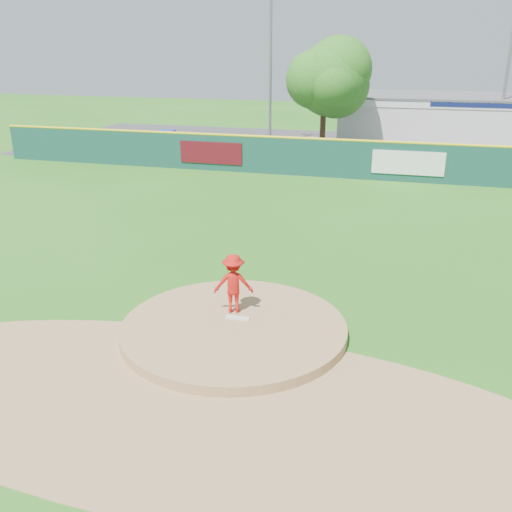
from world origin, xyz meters
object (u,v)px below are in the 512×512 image
(van, at_px, (315,151))
(light_pole_right, at_px, (508,63))
(pool_building_grp, at_px, (450,119))
(deciduous_tree, at_px, (325,80))
(light_pole_left, at_px, (271,54))
(playground_slide, at_px, (166,142))
(pitcher, at_px, (233,283))

(van, xyz_separation_m, light_pole_right, (10.82, 7.53, 4.78))
(pool_building_grp, distance_m, deciduous_tree, 11.01)
(pool_building_grp, height_order, light_pole_left, light_pole_left)
(light_pole_left, bearing_deg, playground_slide, -141.93)
(playground_slide, bearing_deg, deciduous_tree, 14.48)
(pool_building_grp, distance_m, light_pole_right, 5.75)
(pitcher, distance_m, playground_slide, 24.67)
(van, xyz_separation_m, playground_slide, (-9.96, 1.00, -0.04))
(deciduous_tree, distance_m, light_pole_right, 11.75)
(playground_slide, relative_size, light_pole_right, 0.26)
(playground_slide, height_order, deciduous_tree, deciduous_tree)
(playground_slide, relative_size, light_pole_left, 0.24)
(van, distance_m, light_pole_right, 14.02)
(playground_slide, xyz_separation_m, deciduous_tree, (9.78, 2.53, 3.83))
(van, height_order, playground_slide, van)
(light_pole_left, bearing_deg, pitcher, -77.61)
(van, bearing_deg, pool_building_grp, -18.40)
(playground_slide, height_order, light_pole_left, light_pole_left)
(playground_slide, bearing_deg, van, -5.72)
(pitcher, height_order, pool_building_grp, pool_building_grp)
(pool_building_grp, xyz_separation_m, playground_slide, (-17.78, -9.52, -0.94))
(pool_building_grp, relative_size, light_pole_right, 1.52)
(deciduous_tree, bearing_deg, playground_slide, -165.52)
(van, height_order, light_pole_left, light_pole_left)
(pool_building_grp, relative_size, light_pole_left, 1.38)
(deciduous_tree, height_order, light_pole_right, light_pole_right)
(light_pole_left, bearing_deg, pool_building_grp, 22.60)
(pool_building_grp, bearing_deg, deciduous_tree, -138.84)
(light_pole_left, bearing_deg, deciduous_tree, -26.57)
(deciduous_tree, relative_size, light_pole_left, 0.67)
(light_pole_left, bearing_deg, light_pole_right, 7.59)
(van, bearing_deg, pitcher, -157.40)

